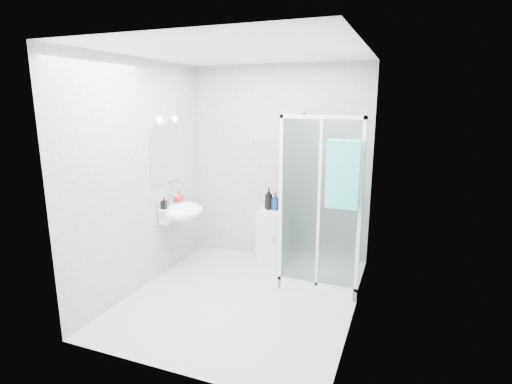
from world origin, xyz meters
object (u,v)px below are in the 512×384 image
at_px(shampoo_bottle_a, 269,199).
at_px(soap_dispenser_black, 164,203).
at_px(wall_basin, 182,211).
at_px(hand_towel, 343,173).
at_px(soap_dispenser_orange, 179,197).
at_px(shampoo_bottle_b, 275,201).
at_px(shower_enclosure, 317,246).
at_px(storage_cabinet, 270,237).

relative_size(shampoo_bottle_a, soap_dispenser_black, 1.93).
height_order(wall_basin, hand_towel, hand_towel).
bearing_deg(soap_dispenser_orange, shampoo_bottle_b, 23.89).
xyz_separation_m(wall_basin, soap_dispenser_black, (-0.12, -0.19, 0.14)).
height_order(shampoo_bottle_a, soap_dispenser_black, shampoo_bottle_a).
bearing_deg(hand_towel, shower_enclosure, 128.70).
height_order(shower_enclosure, hand_towel, shower_enclosure).
relative_size(wall_basin, soap_dispenser_orange, 3.40).
height_order(hand_towel, shampoo_bottle_a, hand_towel).
bearing_deg(storage_cabinet, wall_basin, -150.58).
distance_m(shower_enclosure, storage_cabinet, 0.75).
xyz_separation_m(storage_cabinet, shampoo_bottle_a, (-0.03, 0.01, 0.52)).
relative_size(wall_basin, hand_towel, 0.77).
distance_m(shampoo_bottle_b, soap_dispenser_orange, 1.25).
height_order(storage_cabinet, soap_dispenser_black, soap_dispenser_black).
bearing_deg(storage_cabinet, hand_towel, -37.11).
height_order(wall_basin, soap_dispenser_black, same).
bearing_deg(soap_dispenser_orange, storage_cabinet, 23.47).
relative_size(shower_enclosure, soap_dispenser_orange, 12.13).
bearing_deg(shampoo_bottle_b, shower_enclosure, -26.98).
distance_m(storage_cabinet, hand_towel, 1.61).
bearing_deg(wall_basin, hand_towel, -2.46).
height_order(hand_towel, soap_dispenser_black, hand_towel).
distance_m(shampoo_bottle_a, soap_dispenser_black, 1.33).
height_order(soap_dispenser_orange, soap_dispenser_black, soap_dispenser_orange).
xyz_separation_m(shower_enclosure, storage_cabinet, (-0.69, 0.29, -0.07)).
distance_m(shower_enclosure, wall_basin, 1.72).
height_order(storage_cabinet, shampoo_bottle_a, shampoo_bottle_a).
bearing_deg(soap_dispenser_black, shampoo_bottle_b, 35.99).
xyz_separation_m(shampoo_bottle_b, soap_dispenser_orange, (-1.14, -0.50, 0.08)).
bearing_deg(shower_enclosure, shampoo_bottle_b, 153.02).
relative_size(hand_towel, shampoo_bottle_a, 2.52).
distance_m(wall_basin, soap_dispenser_orange, 0.23).
bearing_deg(soap_dispenser_orange, shower_enclosure, 5.79).
relative_size(shower_enclosure, shampoo_bottle_b, 8.81).
xyz_separation_m(wall_basin, shampoo_bottle_b, (1.02, 0.64, 0.07)).
bearing_deg(soap_dispenser_orange, soap_dispenser_black, -91.05).
relative_size(hand_towel, shampoo_bottle_b, 3.18).
xyz_separation_m(storage_cabinet, soap_dispenser_black, (-1.09, -0.80, 0.56)).
bearing_deg(storage_cabinet, shower_enclosure, -25.58).
distance_m(hand_towel, soap_dispenser_orange, 2.16).
height_order(shampoo_bottle_a, soap_dispenser_orange, shampoo_bottle_a).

